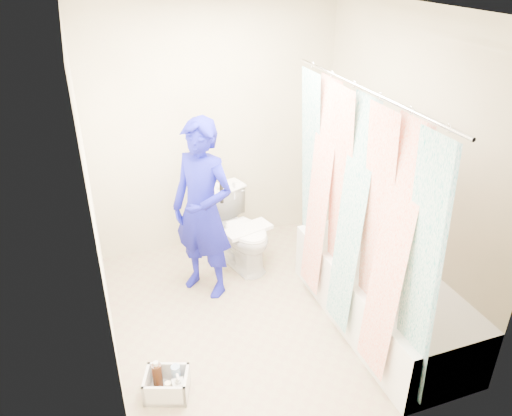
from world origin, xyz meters
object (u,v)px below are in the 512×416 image
object	(u,v)px
plumber	(203,211)
cleaning_caddy	(168,385)
bathtub	(381,295)
toilet	(241,230)

from	to	relation	value
plumber	cleaning_caddy	size ratio (longest dim) A/B	4.45
bathtub	plumber	world-z (taller)	plumber
toilet	plumber	world-z (taller)	plumber
plumber	cleaning_caddy	world-z (taller)	plumber
bathtub	toilet	xyz separation A→B (m)	(-0.78, 1.20, 0.10)
bathtub	cleaning_caddy	world-z (taller)	bathtub
toilet	plumber	bearing A→B (deg)	-161.21
cleaning_caddy	plumber	bearing A→B (deg)	82.80
plumber	toilet	bearing A→B (deg)	82.95
bathtub	plumber	distance (m)	1.60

